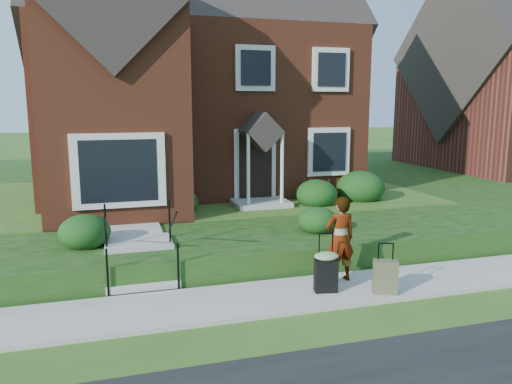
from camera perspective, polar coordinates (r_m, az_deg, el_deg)
name	(u,v)px	position (r m, az deg, el deg)	size (l,w,h in m)	color
ground	(284,298)	(9.56, 3.23, -11.99)	(120.00, 120.00, 0.00)	#2D5119
sidewalk	(284,296)	(9.55, 3.23, -11.76)	(60.00, 1.60, 0.08)	#9E9B93
terrace	(286,184)	(20.74, 3.45, 0.94)	(44.00, 20.00, 0.60)	black
walkway	(132,216)	(13.66, -13.98, -2.73)	(1.20, 6.00, 0.06)	#9E9B93
main_house	(187,55)	(18.23, -7.89, 15.26)	(10.40, 10.20, 9.40)	brown
front_steps	(140,256)	(10.65, -13.10, -7.19)	(1.40, 2.02, 1.50)	#9E9B93
foundation_shrubs	(249,197)	(13.80, -0.76, -0.56)	(9.83, 4.34, 1.04)	#0F340F
woman	(340,239)	(10.09, 9.58, -5.30)	(0.63, 0.41, 1.72)	#999999
suitcase_black	(326,269)	(9.57, 8.01, -8.74)	(0.53, 0.46, 1.13)	black
suitcase_olive	(385,277)	(9.75, 14.55, -9.35)	(0.50, 0.40, 0.96)	brown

